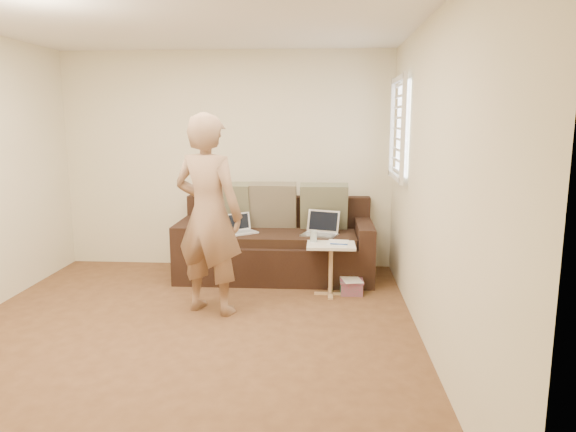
{
  "coord_description": "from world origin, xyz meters",
  "views": [
    {
      "loc": [
        1.16,
        -4.1,
        1.8
      ],
      "look_at": [
        0.8,
        1.4,
        0.78
      ],
      "focal_mm": 32.81,
      "sensor_mm": 36.0,
      "label": 1
    }
  ],
  "objects_px": {
    "laptop_silver": "(319,235)",
    "striped_box": "(351,286)",
    "laptop_white": "(243,233)",
    "drinking_glass": "(314,236)",
    "side_table": "(331,270)",
    "sofa": "(276,240)",
    "person": "(209,215)"
  },
  "relations": [
    {
      "from": "laptop_silver",
      "to": "striped_box",
      "type": "height_order",
      "value": "laptop_silver"
    },
    {
      "from": "laptop_white",
      "to": "drinking_glass",
      "type": "relative_size",
      "value": 2.51
    },
    {
      "from": "laptop_white",
      "to": "side_table",
      "type": "xyz_separation_m",
      "value": [
        0.99,
        -0.55,
        -0.25
      ]
    },
    {
      "from": "laptop_silver",
      "to": "sofa",
      "type": "bearing_deg",
      "value": -176.48
    },
    {
      "from": "laptop_white",
      "to": "person",
      "type": "distance_m",
      "value": 1.18
    },
    {
      "from": "laptop_silver",
      "to": "laptop_white",
      "type": "height_order",
      "value": "laptop_silver"
    },
    {
      "from": "drinking_glass",
      "to": "striped_box",
      "type": "distance_m",
      "value": 0.66
    },
    {
      "from": "side_table",
      "to": "drinking_glass",
      "type": "xyz_separation_m",
      "value": [
        -0.18,
        0.09,
        0.33
      ]
    },
    {
      "from": "person",
      "to": "drinking_glass",
      "type": "xyz_separation_m",
      "value": [
        0.96,
        0.64,
        -0.33
      ]
    },
    {
      "from": "drinking_glass",
      "to": "striped_box",
      "type": "relative_size",
      "value": 0.49
    },
    {
      "from": "sofa",
      "to": "drinking_glass",
      "type": "bearing_deg",
      "value": -50.14
    },
    {
      "from": "person",
      "to": "sofa",
      "type": "bearing_deg",
      "value": -94.51
    },
    {
      "from": "person",
      "to": "striped_box",
      "type": "height_order",
      "value": "person"
    },
    {
      "from": "side_table",
      "to": "laptop_silver",
      "type": "bearing_deg",
      "value": 104.16
    },
    {
      "from": "side_table",
      "to": "laptop_white",
      "type": "bearing_deg",
      "value": 151.08
    },
    {
      "from": "sofa",
      "to": "striped_box",
      "type": "xyz_separation_m",
      "value": [
        0.84,
        -0.58,
        -0.35
      ]
    },
    {
      "from": "person",
      "to": "side_table",
      "type": "bearing_deg",
      "value": -135.16
    },
    {
      "from": "person",
      "to": "side_table",
      "type": "distance_m",
      "value": 1.43
    },
    {
      "from": "sofa",
      "to": "person",
      "type": "bearing_deg",
      "value": -113.72
    },
    {
      "from": "laptop_white",
      "to": "person",
      "type": "bearing_deg",
      "value": -136.24
    },
    {
      "from": "laptop_silver",
      "to": "side_table",
      "type": "bearing_deg",
      "value": -56.7
    },
    {
      "from": "laptop_white",
      "to": "side_table",
      "type": "distance_m",
      "value": 1.16
    },
    {
      "from": "striped_box",
      "to": "side_table",
      "type": "bearing_deg",
      "value": -167.17
    },
    {
      "from": "sofa",
      "to": "striped_box",
      "type": "bearing_deg",
      "value": -34.26
    },
    {
      "from": "laptop_white",
      "to": "striped_box",
      "type": "xyz_separation_m",
      "value": [
        1.21,
        -0.5,
        -0.44
      ]
    },
    {
      "from": "sofa",
      "to": "side_table",
      "type": "xyz_separation_m",
      "value": [
        0.62,
        -0.62,
        -0.15
      ]
    },
    {
      "from": "person",
      "to": "striped_box",
      "type": "relative_size",
      "value": 7.67
    },
    {
      "from": "laptop_white",
      "to": "person",
      "type": "xyz_separation_m",
      "value": [
        -0.15,
        -1.09,
        0.41
      ]
    },
    {
      "from": "sofa",
      "to": "laptop_white",
      "type": "xyz_separation_m",
      "value": [
        -0.37,
        -0.08,
        0.1
      ]
    },
    {
      "from": "laptop_silver",
      "to": "person",
      "type": "xyz_separation_m",
      "value": [
        -1.02,
        -1.03,
        0.41
      ]
    },
    {
      "from": "laptop_white",
      "to": "striped_box",
      "type": "distance_m",
      "value": 1.38
    },
    {
      "from": "laptop_silver",
      "to": "laptop_white",
      "type": "xyz_separation_m",
      "value": [
        -0.87,
        0.06,
        0.0
      ]
    }
  ]
}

